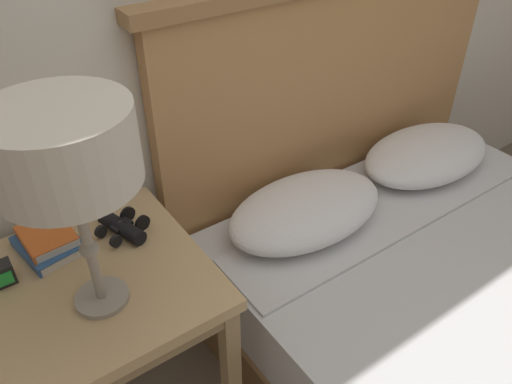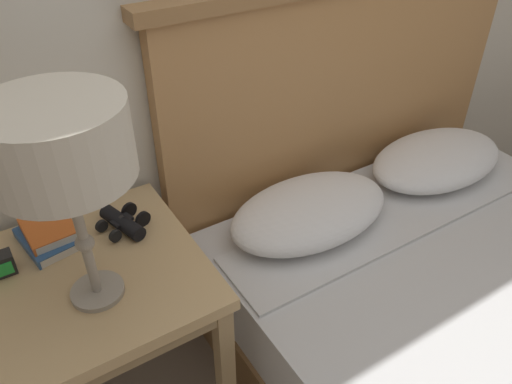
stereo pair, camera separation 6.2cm
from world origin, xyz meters
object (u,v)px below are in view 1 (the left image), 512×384
table_lamp (63,152)px  binoculars_pair (122,227)px  nightstand (96,302)px  book_on_nightstand (48,245)px  bed (500,333)px  book_stacked_on_top (46,236)px

table_lamp → binoculars_pair: bearing=55.4°
nightstand → book_on_nightstand: 0.20m
book_on_nightstand → binoculars_pair: binoculars_pair is taller
binoculars_pair → book_on_nightstand: bearing=164.5°
bed → book_stacked_on_top: (-1.12, 0.76, 0.44)m
bed → binoculars_pair: 1.24m
table_lamp → book_stacked_on_top: size_ratio=3.13×
nightstand → bed: (1.08, -0.59, -0.31)m
bed → table_lamp: (-1.08, 0.50, 0.82)m
bed → book_on_nightstand: bearing=146.1°
nightstand → book_stacked_on_top: 0.22m
nightstand → binoculars_pair: (0.14, 0.12, 0.11)m
binoculars_pair → table_lamp: bearing=-124.6°
binoculars_pair → book_stacked_on_top: bearing=162.7°
bed → binoculars_pair: (-0.94, 0.70, 0.42)m
binoculars_pair → bed: bearing=-36.9°
bed → book_stacked_on_top: 1.43m
bed → book_stacked_on_top: bed is taller
book_on_nightstand → nightstand: bearing=-73.6°
book_stacked_on_top → table_lamp: bearing=-79.2°
bed → nightstand: bearing=151.4°
nightstand → table_lamp: (0.00, -0.09, 0.51)m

